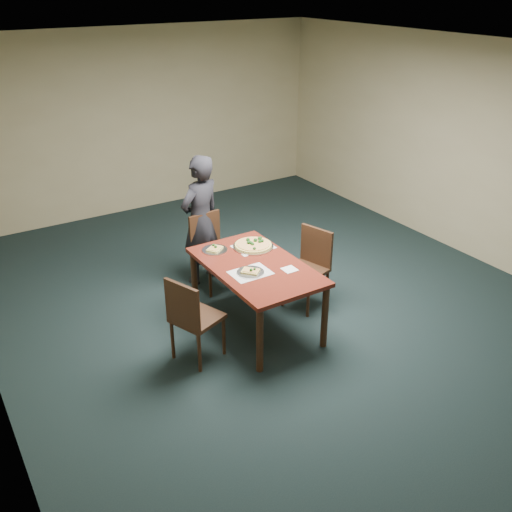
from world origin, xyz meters
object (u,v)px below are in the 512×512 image
chair_left (191,316)px  diner (201,220)px  slice_plate_far (215,249)px  slice_plate_near (251,272)px  chair_far (210,247)px  dining_table (256,272)px  pizza_pan (253,245)px  chair_right (310,263)px

chair_left → diner: diner is taller
chair_left → slice_plate_far: 1.00m
diner → slice_plate_near: bearing=67.1°
chair_far → chair_left: size_ratio=1.00×
dining_table → chair_far: bearing=88.7°
pizza_pan → dining_table: bearing=-118.2°
chair_far → diner: bearing=93.8°
pizza_pan → slice_plate_near: pizza_pan is taller
chair_left → dining_table: bearing=-98.1°
chair_far → chair_right: (0.76, -0.99, 0.00)m
chair_left → chair_right: bearing=-100.9°
chair_right → slice_plate_near: size_ratio=3.25×
dining_table → chair_right: bearing=6.7°
slice_plate_far → dining_table: bearing=-69.3°
dining_table → chair_far: chair_far is taller
chair_left → chair_right: 1.66m
chair_right → pizza_pan: size_ratio=2.02×
slice_plate_far → diner: bearing=74.6°
diner → slice_plate_near: (-0.14, -1.38, -0.04)m
dining_table → slice_plate_near: size_ratio=5.36×
slice_plate_near → slice_plate_far: slice_plate_near is taller
dining_table → chair_far: (0.03, 1.08, -0.14)m
chair_far → diner: diner is taller
dining_table → chair_far: size_ratio=1.65×
diner → pizza_pan: diner is taller
chair_left → diner: size_ratio=0.57×
chair_right → diner: diner is taller
diner → slice_plate_near: size_ratio=5.75×
dining_table → slice_plate_far: bearing=110.7°
chair_far → chair_right: size_ratio=1.00×
dining_table → chair_left: size_ratio=1.65×
slice_plate_near → chair_far: bearing=82.0°
dining_table → slice_plate_far: size_ratio=5.36×
diner → chair_far: bearing=81.9°
chair_far → slice_plate_near: 1.24m
chair_left → slice_plate_far: chair_left is taller
slice_plate_near → diner: bearing=84.1°
chair_right → slice_plate_far: bearing=-130.8°
pizza_pan → slice_plate_far: pizza_pan is taller
chair_left → slice_plate_near: size_ratio=3.25×
chair_far → slice_plate_near: size_ratio=3.25×
chair_left → pizza_pan: bearing=-82.3°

